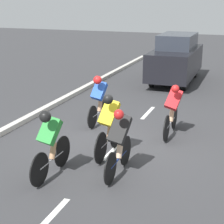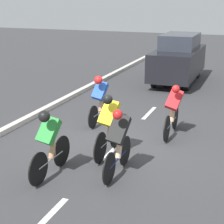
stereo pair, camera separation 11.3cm
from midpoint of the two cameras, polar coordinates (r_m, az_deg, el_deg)
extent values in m
plane|color=#38383A|center=(9.46, 0.64, -4.96)|extent=(60.00, 60.00, 0.00)
cube|color=white|center=(6.60, -10.17, -15.79)|extent=(0.12, 1.40, 0.01)
cube|color=white|center=(9.17, -0.08, -5.70)|extent=(0.12, 1.40, 0.01)
cube|color=white|center=(12.04, 5.23, -0.11)|extent=(0.12, 1.40, 0.01)
cube|color=beige|center=(10.61, -16.52, -2.80)|extent=(0.20, 28.03, 0.14)
cylinder|color=black|center=(9.18, 0.20, -3.30)|extent=(0.03, 0.71, 0.71)
cylinder|color=black|center=(8.33, -2.11, -5.50)|extent=(0.03, 0.71, 0.71)
cylinder|color=#B7B7BC|center=(8.75, -0.90, -4.35)|extent=(0.04, 0.97, 0.04)
cylinder|color=#B7B7BC|center=(8.82, -0.50, -2.70)|extent=(0.04, 0.04, 0.42)
cylinder|color=yellow|center=(8.76, -0.78, -3.63)|extent=(0.07, 0.07, 0.16)
cylinder|color=#9E704C|center=(8.75, -0.73, -3.09)|extent=(0.12, 0.23, 0.36)
cube|color=yellow|center=(8.41, -0.81, -0.16)|extent=(0.43, 0.50, 0.64)
sphere|color=black|center=(8.08, -1.01, 1.95)|extent=(0.22, 0.22, 0.22)
cylinder|color=black|center=(8.27, -7.96, -5.95)|extent=(0.03, 0.68, 0.68)
cylinder|color=black|center=(7.51, -11.42, -8.60)|extent=(0.03, 0.68, 0.68)
cylinder|color=#B7B7BC|center=(7.89, -9.60, -7.22)|extent=(0.04, 0.96, 0.04)
cylinder|color=#B7B7BC|center=(7.94, -9.08, -5.37)|extent=(0.04, 0.04, 0.42)
cylinder|color=green|center=(7.89, -9.46, -6.42)|extent=(0.07, 0.07, 0.16)
cylinder|color=tan|center=(7.87, -9.41, -5.82)|extent=(0.12, 0.23, 0.36)
cube|color=green|center=(7.53, -9.91, -2.83)|extent=(0.42, 0.47, 0.60)
sphere|color=black|center=(7.21, -10.58, -0.71)|extent=(0.23, 0.23, 0.23)
cylinder|color=black|center=(11.40, -1.33, 0.66)|extent=(0.03, 0.65, 0.65)
cylinder|color=black|center=(10.53, -3.30, -0.77)|extent=(0.03, 0.65, 0.65)
cylinder|color=#B7B7BC|center=(10.96, -2.28, -0.03)|extent=(0.04, 0.99, 0.04)
cylinder|color=#B7B7BC|center=(11.05, -1.95, 1.26)|extent=(0.04, 0.04, 0.42)
cylinder|color=yellow|center=(10.98, -2.19, 0.54)|extent=(0.07, 0.07, 0.16)
cylinder|color=tan|center=(10.97, -2.14, 0.97)|extent=(0.12, 0.23, 0.36)
cube|color=blue|center=(10.67, -2.29, 3.26)|extent=(0.41, 0.46, 0.59)
sphere|color=red|center=(10.38, -2.53, 4.89)|extent=(0.24, 0.24, 0.24)
cylinder|color=black|center=(8.26, 1.71, -5.90)|extent=(0.03, 0.66, 0.66)
cylinder|color=black|center=(7.43, -0.69, -8.63)|extent=(0.03, 0.66, 0.66)
cylinder|color=navy|center=(7.84, 0.58, -7.20)|extent=(0.04, 0.96, 0.04)
cylinder|color=navy|center=(7.90, 0.99, -5.34)|extent=(0.04, 0.04, 0.42)
cylinder|color=white|center=(7.85, 0.70, -6.39)|extent=(0.07, 0.07, 0.16)
cylinder|color=beige|center=(7.83, 0.76, -5.79)|extent=(0.12, 0.23, 0.36)
cube|color=black|center=(7.47, 0.74, -2.61)|extent=(0.43, 0.50, 0.65)
sphere|color=red|center=(7.14, 0.58, -0.38)|extent=(0.20, 0.20, 0.20)
cylinder|color=black|center=(10.62, 9.20, -0.72)|extent=(0.03, 0.68, 0.68)
cylinder|color=black|center=(9.65, 7.97, -2.51)|extent=(0.03, 0.68, 0.68)
cylinder|color=#B7B7BC|center=(10.13, 8.61, -1.57)|extent=(0.04, 1.04, 0.04)
cylinder|color=#B7B7BC|center=(10.24, 8.88, -0.15)|extent=(0.04, 0.04, 0.42)
cylinder|color=green|center=(10.15, 8.70, -0.95)|extent=(0.07, 0.07, 0.16)
cylinder|color=#DBAD84|center=(10.15, 8.75, -0.48)|extent=(0.12, 0.23, 0.36)
cube|color=red|center=(9.83, 9.06, 1.91)|extent=(0.45, 0.46, 0.61)
sphere|color=red|center=(9.53, 9.30, 3.51)|extent=(0.20, 0.20, 0.20)
cylinder|color=black|center=(15.12, 10.91, 4.47)|extent=(0.14, 0.64, 0.64)
cylinder|color=black|center=(15.39, 5.90, 4.91)|extent=(0.14, 0.64, 0.64)
cylinder|color=black|center=(17.74, 12.40, 6.23)|extent=(0.14, 0.64, 0.64)
cylinder|color=black|center=(17.97, 8.09, 6.60)|extent=(0.14, 0.64, 0.64)
cube|color=black|center=(16.44, 9.47, 7.54)|extent=(1.70, 4.36, 1.12)
cube|color=#2D333D|center=(16.53, 9.77, 10.61)|extent=(1.39, 2.40, 0.61)
camera|label=1|loc=(0.06, -90.37, -0.11)|focal=60.00mm
camera|label=2|loc=(0.06, 89.63, 0.11)|focal=60.00mm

